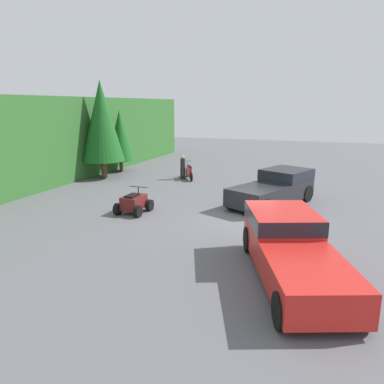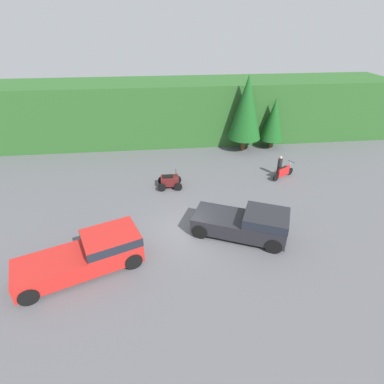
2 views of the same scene
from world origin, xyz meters
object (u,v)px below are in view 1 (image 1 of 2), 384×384
object	(u,v)px
dirt_bike	(189,172)
pickup_truck_red	(290,245)
quad_atv	(134,203)
rider_person	(183,166)
pickup_truck_second	(276,186)

from	to	relation	value
dirt_bike	pickup_truck_red	bearing A→B (deg)	-178.47
pickup_truck_red	quad_atv	bearing A→B (deg)	40.36
dirt_bike	rider_person	size ratio (longest dim) A/B	1.23
quad_atv	rider_person	world-z (taller)	rider_person
pickup_truck_red	dirt_bike	world-z (taller)	pickup_truck_red
pickup_truck_second	dirt_bike	bearing A→B (deg)	79.02
dirt_bike	rider_person	bearing A→B (deg)	90.42
pickup_truck_second	rider_person	bearing A→B (deg)	81.80
rider_person	pickup_truck_second	bearing A→B (deg)	-149.43
quad_atv	dirt_bike	bearing A→B (deg)	4.26
pickup_truck_second	dirt_bike	xyz separation A→B (m)	(4.79, 6.78, -0.46)
pickup_truck_second	quad_atv	size ratio (longest dim) A/B	3.18
pickup_truck_red	pickup_truck_second	distance (m)	8.63
dirt_bike	quad_atv	xyz separation A→B (m)	(-8.96, -0.49, -0.01)
pickup_truck_red	quad_atv	size ratio (longest dim) A/B	3.53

